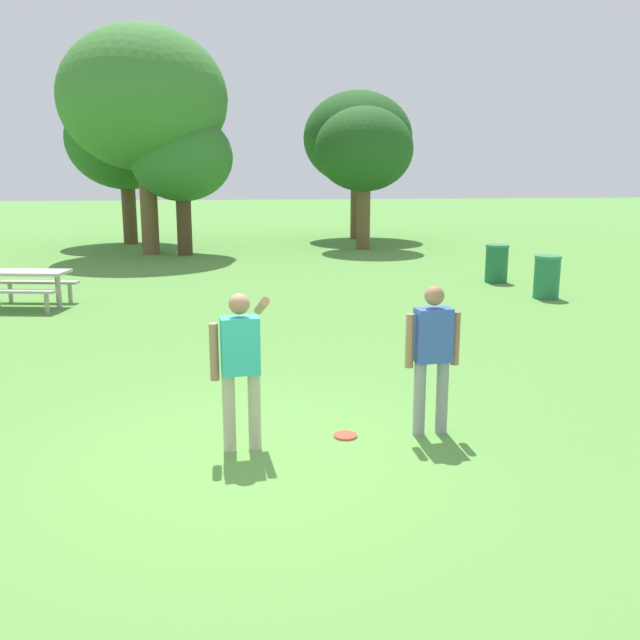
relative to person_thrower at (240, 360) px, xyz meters
name	(u,v)px	position (x,y,z in m)	size (l,w,h in m)	color
ground_plane	(253,452)	(0.10, -0.10, -0.96)	(120.00, 120.00, 0.00)	#568E3D
person_thrower	(240,360)	(0.00, 0.00, 0.00)	(0.61, 0.71, 1.64)	#B7AD93
person_catcher	(432,350)	(2.04, 0.17, -0.02)	(0.61, 0.25, 1.64)	gray
frisbee	(345,436)	(1.11, 0.20, -0.95)	(0.25, 0.25, 0.03)	#E04733
picnic_table_near	(26,281)	(-4.24, 8.21, -0.40)	(1.93, 1.71, 0.77)	#B2ADA3
trash_can_beside_table	(547,277)	(6.97, 7.74, -0.48)	(0.59, 0.59, 0.96)	#237047
trash_can_further_along	(497,263)	(6.71, 10.05, -0.48)	(0.59, 0.59, 0.96)	#1E663D
tree_tall_left	(125,140)	(-3.74, 20.96, 2.94)	(4.39, 4.39, 5.80)	brown
tree_broad_center	(143,100)	(-2.63, 17.43, 4.08)	(5.46, 5.46, 7.39)	brown
tree_far_right	(182,158)	(-1.46, 17.02, 2.21)	(3.35, 3.35, 4.63)	#4C3823
tree_slender_mid	(364,150)	(4.82, 17.99, 2.52)	(3.46, 3.46, 4.99)	brown
tree_back_left	(358,139)	(5.31, 21.81, 3.06)	(4.40, 4.40, 5.92)	brown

